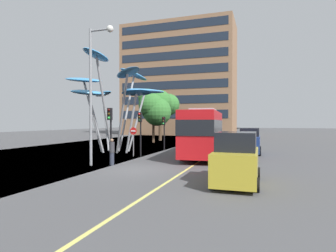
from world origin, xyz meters
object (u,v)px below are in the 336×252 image
(traffic_light_island_mid, at_px, (164,126))
(street_lamp, at_px, (95,79))
(car_parked_near, at_px, (236,160))
(traffic_light_kerb_near, at_px, (110,124))
(red_bus, at_px, (203,131))
(traffic_light_opposite, at_px, (178,123))
(car_parked_far, at_px, (250,142))
(traffic_light_kerb_far, at_px, (140,124))
(pedestrian, at_px, (112,152))
(car_parked_mid, at_px, (242,149))
(leaf_sculpture, at_px, (113,86))
(no_entry_sign, at_px, (133,137))

(traffic_light_island_mid, relative_size, street_lamp, 0.37)
(car_parked_near, relative_size, street_lamp, 0.47)
(traffic_light_kerb_near, relative_size, street_lamp, 0.42)
(red_bus, height_order, street_lamp, street_lamp)
(car_parked_near, distance_m, street_lamp, 10.48)
(traffic_light_opposite, relative_size, car_parked_far, 0.86)
(car_parked_far, bearing_deg, traffic_light_kerb_near, -132.77)
(car_parked_far, height_order, street_lamp, street_lamp)
(red_bus, distance_m, car_parked_near, 10.05)
(traffic_light_kerb_far, distance_m, car_parked_near, 11.63)
(traffic_light_kerb_near, distance_m, car_parked_near, 9.30)
(traffic_light_opposite, bearing_deg, street_lamp, -94.40)
(car_parked_near, xyz_separation_m, street_lamp, (-9.12, 2.58, 4.48))
(traffic_light_island_mid, distance_m, car_parked_near, 15.43)
(car_parked_far, bearing_deg, pedestrian, -130.78)
(street_lamp, bearing_deg, pedestrian, 28.34)
(traffic_light_kerb_far, distance_m, car_parked_mid, 8.58)
(red_bus, relative_size, street_lamp, 1.14)
(car_parked_near, bearing_deg, traffic_light_opposite, 114.38)
(leaf_sculpture, height_order, car_parked_far, leaf_sculpture)
(leaf_sculpture, relative_size, traffic_light_kerb_far, 2.93)
(car_parked_far, distance_m, street_lamp, 14.42)
(traffic_light_kerb_far, height_order, street_lamp, street_lamp)
(leaf_sculpture, height_order, traffic_light_kerb_far, leaf_sculpture)
(red_bus, xyz_separation_m, car_parked_mid, (3.27, -3.24, -1.10))
(leaf_sculpture, xyz_separation_m, traffic_light_island_mid, (4.04, 2.82, -3.77))
(traffic_light_kerb_far, bearing_deg, traffic_light_kerb_near, -91.92)
(pedestrian, height_order, no_entry_sign, no_entry_sign)
(traffic_light_opposite, bearing_deg, pedestrian, -90.94)
(traffic_light_kerb_far, bearing_deg, street_lamp, -98.04)
(traffic_light_island_mid, xyz_separation_m, car_parked_far, (8.19, -0.37, -1.34))
(leaf_sculpture, distance_m, traffic_light_opposite, 9.10)
(leaf_sculpture, bearing_deg, no_entry_sign, -37.57)
(street_lamp, bearing_deg, car_parked_far, 47.68)
(traffic_light_kerb_far, xyz_separation_m, no_entry_sign, (-0.52, -0.19, -1.03))
(red_bus, xyz_separation_m, leaf_sculpture, (-8.73, 0.86, 4.07))
(car_parked_mid, bearing_deg, traffic_light_kerb_near, -161.78)
(red_bus, relative_size, car_parked_far, 2.33)
(traffic_light_opposite, distance_m, car_parked_near, 19.36)
(leaf_sculpture, bearing_deg, traffic_light_island_mid, 34.90)
(traffic_light_kerb_far, height_order, traffic_light_opposite, traffic_light_opposite)
(leaf_sculpture, relative_size, street_lamp, 1.19)
(traffic_light_kerb_far, height_order, pedestrian, traffic_light_kerb_far)
(traffic_light_island_mid, height_order, no_entry_sign, traffic_light_island_mid)
(car_parked_mid, bearing_deg, street_lamp, -158.33)
(traffic_light_opposite, height_order, pedestrian, traffic_light_opposite)
(street_lamp, bearing_deg, traffic_light_kerb_near, 53.31)
(leaf_sculpture, bearing_deg, traffic_light_opposite, 60.33)
(red_bus, height_order, car_parked_mid, red_bus)
(red_bus, distance_m, leaf_sculpture, 9.67)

